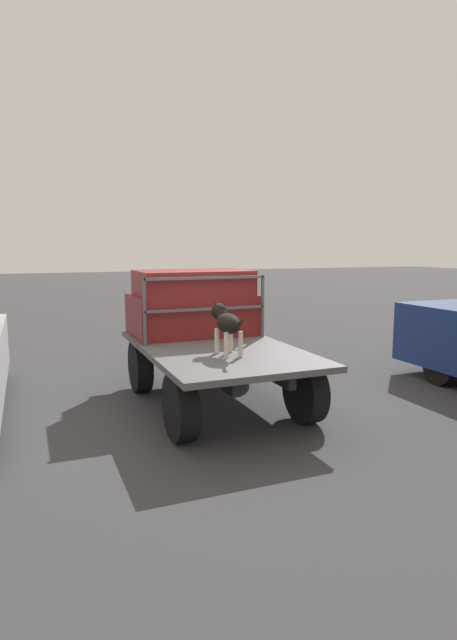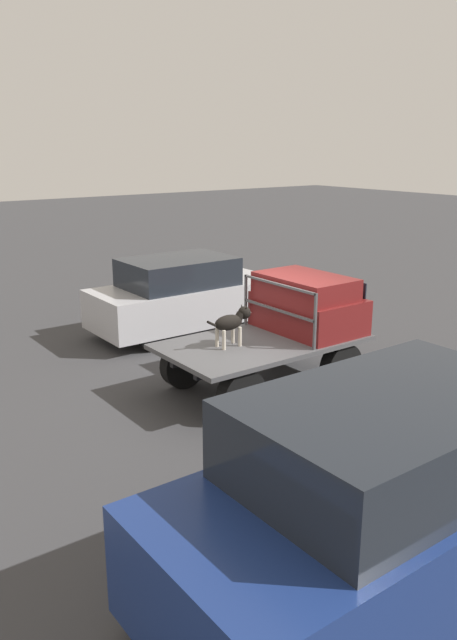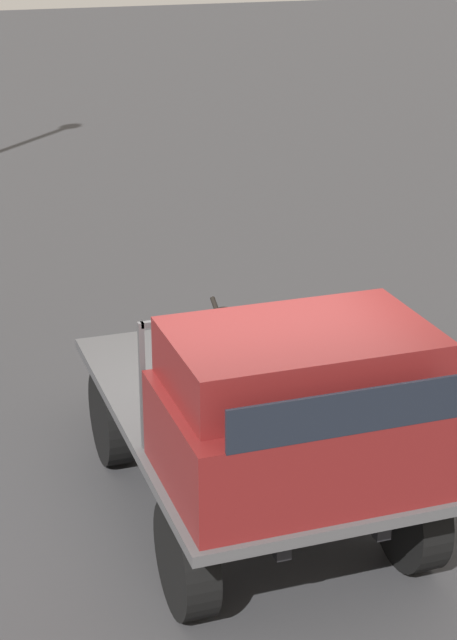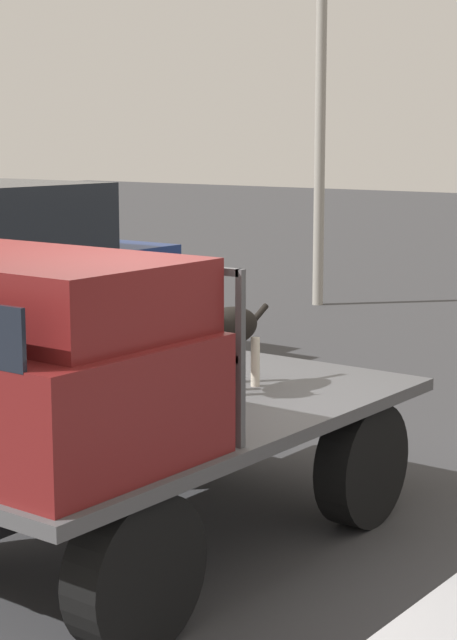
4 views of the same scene
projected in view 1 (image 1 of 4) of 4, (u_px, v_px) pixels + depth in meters
The scene contains 5 objects.
ground_plane at pixel (215, 405), 7.23m from camera, with size 80.00×80.00×0.00m, color #38383A.
flatbed_truck at pixel (215, 363), 7.14m from camera, with size 3.55×2.00×0.88m.
truck_cab at pixel (192, 304), 7.99m from camera, with size 1.31×1.88×1.02m.
truck_headboard at pixel (206, 299), 7.33m from camera, with size 0.04×1.88×0.96m.
dog at pixel (226, 322), 6.47m from camera, with size 0.92×0.26×0.68m.
Camera 1 is at (-6.53, 2.44, 2.27)m, focal length 28.00 mm.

